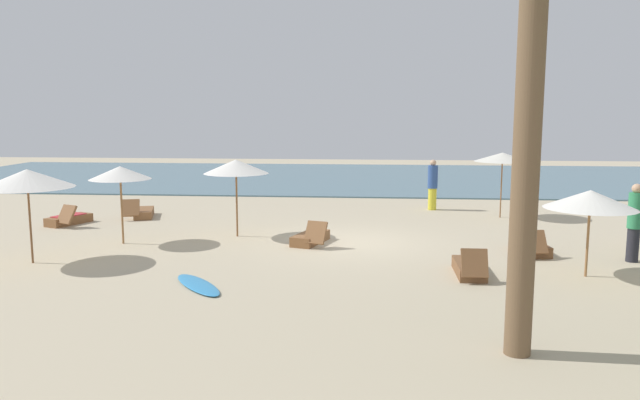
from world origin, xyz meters
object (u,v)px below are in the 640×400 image
object	(u,v)px
umbrella_0	(590,199)
umbrella_2	(27,179)
surfboard	(198,285)
person_2	(634,222)
lounger_1	(143,213)
lounger_4	(531,247)
lounger_3	(69,219)
umbrella_5	(503,157)
lounger_2	(311,238)
lounger_0	(470,268)
umbrella_3	(236,167)
umbrella_4	(120,173)
person_1	(433,185)

from	to	relation	value
umbrella_0	umbrella_2	distance (m)	13.18
surfboard	person_2	bearing A→B (deg)	16.74
lounger_1	person_2	world-z (taller)	person_2
lounger_4	surfboard	bearing A→B (deg)	-154.40
lounger_3	surfboard	size ratio (longest dim) A/B	0.92
umbrella_5	lounger_3	bearing A→B (deg)	-169.82
lounger_2	person_2	size ratio (longest dim) A/B	0.89
lounger_0	umbrella_3	bearing A→B (deg)	148.13
surfboard	lounger_1	bearing A→B (deg)	117.84
umbrella_4	umbrella_5	xyz separation A→B (m)	(11.49, 5.28, 0.12)
surfboard	lounger_0	bearing A→B (deg)	13.27
umbrella_2	umbrella_5	world-z (taller)	umbrella_2
umbrella_4	person_1	xyz separation A→B (m)	(9.27, 6.80, -1.05)
umbrella_0	umbrella_3	bearing A→B (deg)	157.08
umbrella_0	umbrella_4	size ratio (longest dim) A/B	0.92
lounger_3	umbrella_4	bearing A→B (deg)	-42.14
lounger_3	lounger_0	bearing A→B (deg)	-23.45
umbrella_2	lounger_4	xyz separation A→B (m)	(12.52, 2.13, -1.93)
person_2	surfboard	distance (m)	10.64
umbrella_3	umbrella_4	world-z (taller)	umbrella_3
lounger_1	surfboard	bearing A→B (deg)	-62.16
lounger_3	person_1	world-z (taller)	person_1
umbrella_0	lounger_0	distance (m)	3.06
umbrella_4	umbrella_3	bearing A→B (deg)	22.98
lounger_4	person_2	xyz separation A→B (m)	(2.27, -0.72, 0.83)
umbrella_5	umbrella_0	bearing A→B (deg)	-87.40
person_2	surfboard	xyz separation A→B (m)	(-10.15, -3.05, -0.96)
umbrella_5	person_2	xyz separation A→B (m)	(1.97, -6.23, -1.13)
umbrella_0	lounger_1	bearing A→B (deg)	152.50
lounger_4	person_2	world-z (taller)	person_2
umbrella_4	lounger_4	distance (m)	11.34
lounger_3	person_1	distance (m)	12.93
lounger_0	person_1	world-z (taller)	person_1
lounger_1	lounger_2	size ratio (longest dim) A/B	1.02
lounger_4	person_2	size ratio (longest dim) A/B	0.88
umbrella_4	lounger_1	world-z (taller)	umbrella_4
lounger_4	umbrella_3	bearing A→B (deg)	169.63
umbrella_0	person_1	xyz separation A→B (m)	(-2.58, 9.27, -0.80)
lounger_0	lounger_1	distance (m)	12.35
lounger_1	surfboard	xyz separation A→B (m)	(4.36, -8.24, -0.13)
umbrella_2	umbrella_5	size ratio (longest dim) A/B	1.02
umbrella_2	surfboard	xyz separation A→B (m)	(4.64, -1.65, -2.06)
lounger_0	umbrella_2	bearing A→B (deg)	178.64
lounger_1	lounger_3	bearing A→B (deg)	-140.97
lounger_2	person_2	world-z (taller)	person_2
umbrella_4	lounger_3	xyz separation A→B (m)	(-2.97, 2.68, -1.83)
lounger_1	lounger_4	world-z (taller)	lounger_4
umbrella_5	lounger_0	bearing A→B (deg)	-105.98
umbrella_5	lounger_3	xyz separation A→B (m)	(-14.46, -2.60, -1.95)
umbrella_0	lounger_2	distance (m)	7.35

